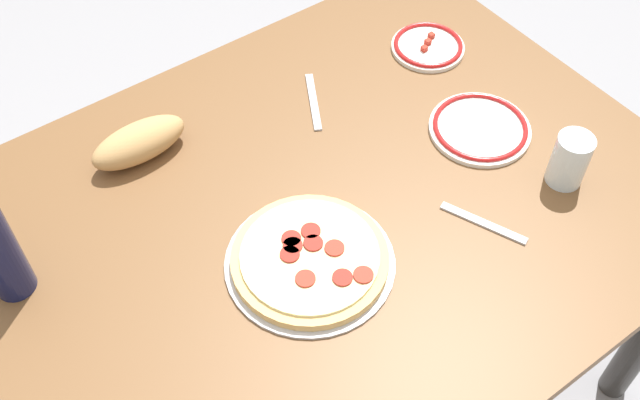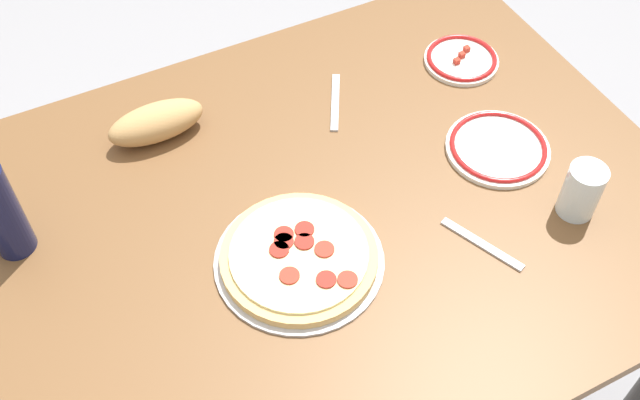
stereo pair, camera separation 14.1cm
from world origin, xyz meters
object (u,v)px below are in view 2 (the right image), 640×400
at_px(dining_table, 320,244).
at_px(side_plate_near, 498,147).
at_px(side_plate_far, 461,59).
at_px(water_glass, 582,191).
at_px(pepperoni_pizza, 299,257).
at_px(bread_loaf, 156,122).

height_order(dining_table, side_plate_near, side_plate_near).
bearing_deg(side_plate_near, side_plate_far, -108.02).
height_order(water_glass, side_plate_near, water_glass).
xyz_separation_m(dining_table, pepperoni_pizza, (0.09, 0.09, 0.12)).
bearing_deg(bread_loaf, pepperoni_pizza, 106.25).
bearing_deg(dining_table, pepperoni_pizza, 45.70).
bearing_deg(pepperoni_pizza, dining_table, -134.30).
bearing_deg(pepperoni_pizza, water_glass, 166.13).
bearing_deg(bread_loaf, side_plate_far, 172.48).
relative_size(water_glass, bread_loaf, 0.56).
bearing_deg(pepperoni_pizza, side_plate_near, -172.34).
height_order(pepperoni_pizza, water_glass, water_glass).
relative_size(dining_table, side_plate_far, 8.29).
xyz_separation_m(pepperoni_pizza, water_glass, (-0.51, 0.13, 0.04)).
distance_m(pepperoni_pizza, side_plate_far, 0.64).
height_order(pepperoni_pizza, side_plate_near, pepperoni_pizza).
relative_size(dining_table, water_glass, 12.36).
bearing_deg(dining_table, side_plate_near, 176.33).
bearing_deg(water_glass, pepperoni_pizza, -13.87).
height_order(pepperoni_pizza, side_plate_far, pepperoni_pizza).
xyz_separation_m(dining_table, side_plate_far, (-0.47, -0.23, 0.12)).
distance_m(dining_table, water_glass, 0.51).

